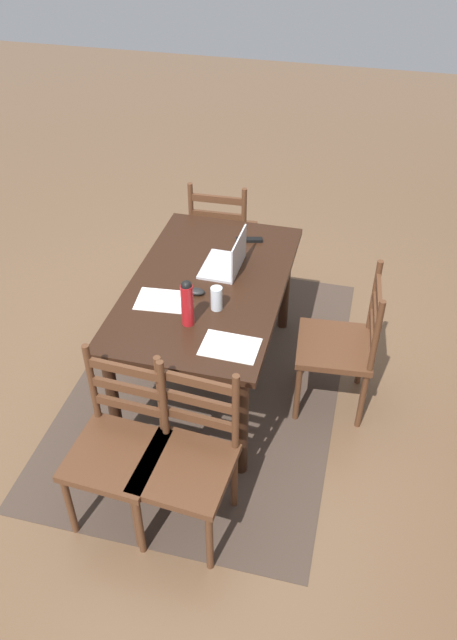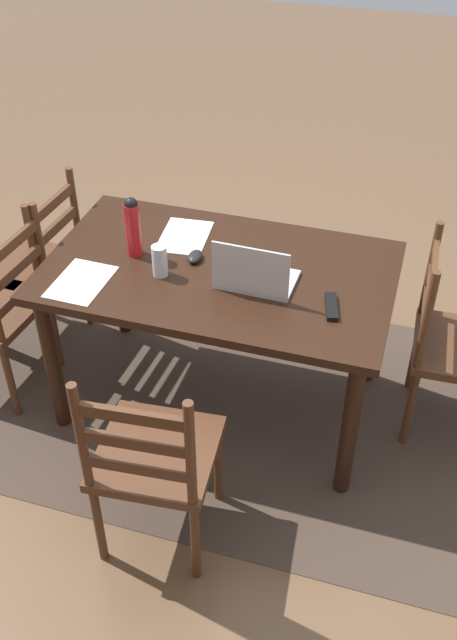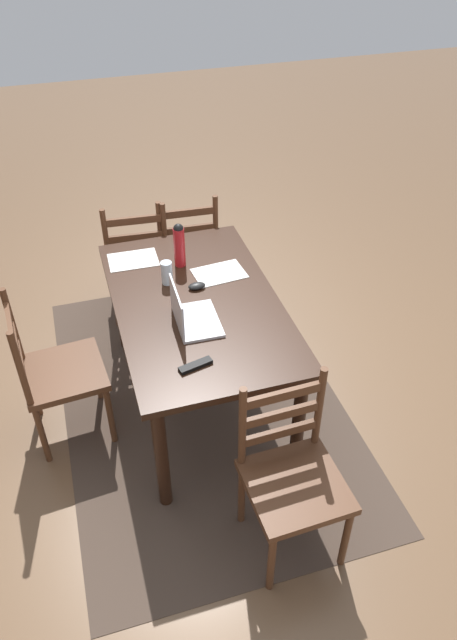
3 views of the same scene
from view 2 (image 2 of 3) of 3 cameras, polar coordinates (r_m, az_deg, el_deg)
The scene contains 13 objects.
ground_plane at distance 3.58m, azimuth -0.66°, elevation -6.22°, with size 14.00×14.00×0.00m, color brown.
area_rug at distance 3.57m, azimuth -0.66°, elevation -6.19°, with size 2.54×1.67×0.01m, color #47382D.
dining_table at distance 3.14m, azimuth -0.75°, elevation 2.56°, with size 1.49×0.89×0.78m.
chair_far_head at distance 2.72m, azimuth -5.95°, elevation -10.90°, with size 0.48×0.48×0.95m.
chair_left_near at distance 3.32m, azimuth 17.55°, elevation -1.89°, with size 0.46×0.46×0.95m.
chair_right_near at distance 3.78m, azimuth -15.06°, elevation 4.07°, with size 0.46×0.46×0.95m.
laptop at distance 2.94m, azimuth 2.05°, elevation 3.55°, with size 0.33×0.23×0.23m.
water_bottle at distance 3.13m, azimuth -7.56°, elevation 7.46°, with size 0.07×0.07×0.28m.
drinking_glass at distance 3.02m, azimuth -5.47°, elevation 4.69°, with size 0.07×0.07×0.14m, color silver.
computer_mouse at distance 3.13m, azimuth -2.67°, elevation 5.05°, with size 0.06×0.10×0.03m, color black.
tv_remote at distance 2.87m, azimuth 8.17°, elevation 1.07°, with size 0.04×0.17×0.02m, color black.
paper_stack_left at distance 3.06m, azimuth -11.60°, elevation 2.99°, with size 0.21×0.30×0.00m, color white.
paper_stack_right at distance 3.30m, azimuth -3.50°, elevation 6.64°, with size 0.21×0.30×0.00m, color white.
Camera 2 is at (-0.78, 2.42, 2.52)m, focal length 40.39 mm.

